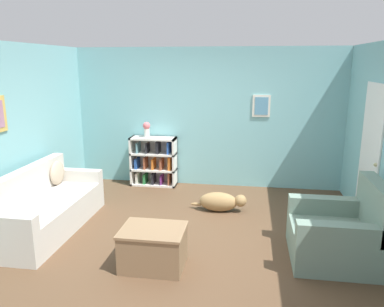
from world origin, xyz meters
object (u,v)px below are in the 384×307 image
object	(u,v)px
couch	(44,209)
dog	(221,202)
bookshelf	(154,162)
vase	(147,129)
recliner_chair	(342,234)
coffee_table	(153,246)

from	to	relation	value
couch	dog	size ratio (longest dim) A/B	2.28
couch	bookshelf	distance (m)	2.43
vase	recliner_chair	bearing A→B (deg)	-38.37
couch	vase	size ratio (longest dim) A/B	7.04
coffee_table	dog	distance (m)	1.90
coffee_table	vase	distance (m)	3.17
bookshelf	coffee_table	size ratio (longest dim) A/B	1.28
couch	dog	world-z (taller)	couch
couch	dog	distance (m)	2.64
bookshelf	coffee_table	xyz separation A→B (m)	(0.75, -2.94, -0.20)
coffee_table	vase	bearing A→B (deg)	106.58
coffee_table	dog	size ratio (longest dim) A/B	0.81
dog	couch	bearing A→B (deg)	-156.54
recliner_chair	dog	world-z (taller)	recliner_chair
couch	recliner_chair	size ratio (longest dim) A/B	1.99
recliner_chair	coffee_table	xyz separation A→B (m)	(-2.18, -0.51, -0.08)
couch	coffee_table	xyz separation A→B (m)	(1.78, -0.74, -0.06)
bookshelf	recliner_chair	size ratio (longest dim) A/B	0.91
bookshelf	dog	bearing A→B (deg)	-39.70
vase	dog	bearing A→B (deg)	-36.94
bookshelf	vase	distance (m)	0.66
couch	recliner_chair	bearing A→B (deg)	-3.40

